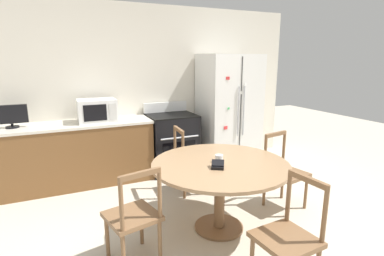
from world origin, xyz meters
The scene contains 14 objects.
ground_plane centered at (0.00, 0.00, 0.00)m, with size 14.00×14.00×0.00m, color beige.
back_wall centered at (0.00, 2.65, 1.30)m, with size 5.20×0.10×2.60m.
kitchen_counter centered at (-1.15, 2.29, 0.45)m, with size 2.12×0.64×0.90m.
refrigerator centered at (1.29, 2.21, 0.92)m, with size 0.92×0.77×1.85m.
oven_range centered at (0.28, 2.26, 0.47)m, with size 0.73×0.68×1.08m.
microwave centered at (-0.83, 2.29, 1.06)m, with size 0.52×0.40×0.32m.
countertop_tv centered at (-1.89, 2.31, 1.06)m, with size 0.39×0.16×0.30m.
dining_table centered at (0.13, 0.43, 0.62)m, with size 1.41×1.41×0.74m.
dining_chair_right centered at (1.09, 0.55, 0.43)m, with size 0.49×0.49×0.90m.
dining_chair_near centered at (0.20, -0.53, 0.43)m, with size 0.45×0.45×0.90m.
dining_chair_left centered at (-0.81, 0.26, 0.43)m, with size 0.50×0.50×0.90m.
dining_chair_far centered at (0.22, 1.39, 0.43)m, with size 0.45×0.45×0.90m.
candle_glass centered at (0.14, 0.46, 0.77)m, with size 0.08×0.08×0.08m.
wallet centered at (0.04, 0.31, 0.76)m, with size 0.17×0.17×0.07m.
Camera 1 is at (-1.31, -2.09, 1.77)m, focal length 28.00 mm.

